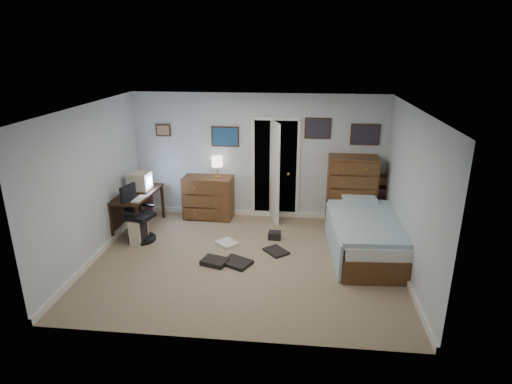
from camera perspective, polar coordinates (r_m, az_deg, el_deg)
floor at (r=7.13m, az=-1.39°, el=-9.21°), size 5.00×4.00×0.02m
computer_desk at (r=8.42m, az=-16.07°, el=-1.15°), size 0.66×1.30×0.73m
crt_monitor at (r=8.40m, az=-15.23°, el=1.39°), size 0.40×0.37×0.35m
keyboard at (r=7.96m, az=-15.33°, el=-0.89°), size 0.17×0.40×0.02m
pc_tower at (r=7.97m, az=-15.36°, el=-4.93°), size 0.22×0.42×0.44m
office_chair at (r=7.97m, az=-15.50°, el=-3.56°), size 0.61×0.61×1.03m
media_stack at (r=9.26m, az=-14.18°, el=-0.23°), size 0.17×0.17×0.79m
low_dresser at (r=8.71m, az=-6.35°, el=-0.72°), size 1.00×0.55×0.87m
table_lamp at (r=8.45m, az=-5.21°, el=3.98°), size 0.23×0.23×0.42m
doorway at (r=8.83m, az=2.70°, el=3.53°), size 0.96×1.12×2.05m
tall_dresser at (r=8.47m, az=12.58°, el=0.15°), size 0.94×0.57×1.37m
headboard_bookcase at (r=8.74m, az=16.86°, el=-0.84°), size 1.08×0.29×0.97m
bed at (r=7.48m, az=14.44°, el=-5.48°), size 1.29×2.24×0.71m
wall_posters at (r=8.36m, az=4.19°, el=7.86°), size 4.38×0.04×0.60m
floor_clutter at (r=7.29m, az=-1.96°, el=-8.12°), size 1.44×1.37×0.14m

